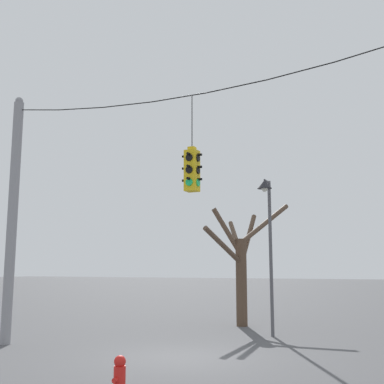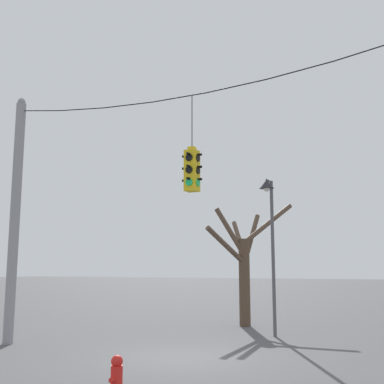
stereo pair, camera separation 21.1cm
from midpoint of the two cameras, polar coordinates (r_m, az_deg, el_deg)
name	(u,v)px [view 1 (the left image)]	position (r m, az deg, el deg)	size (l,w,h in m)	color
ground_plane	(182,358)	(13.45, -1.65, -19.06)	(200.00, 200.00, 0.00)	#4C4C4F
utility_pole_left	(12,216)	(16.68, -20.85, -2.71)	(0.32, 0.32, 8.04)	gray
span_wire	(178,92)	(13.89, -2.06, 11.77)	(12.00, 0.03, 0.52)	black
traffic_light_near_left_pole	(192,170)	(13.07, -0.46, 2.63)	(0.58, 0.58, 2.71)	yellow
street_lamp	(267,217)	(17.30, 8.58, -2.93)	(0.52, 0.89, 5.49)	#515156
bare_tree	(242,261)	(20.58, 5.60, -8.15)	(2.83, 4.55, 5.25)	brown
fire_hydrant	(120,376)	(9.56, -9.26, -20.75)	(0.22, 0.30, 0.75)	red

